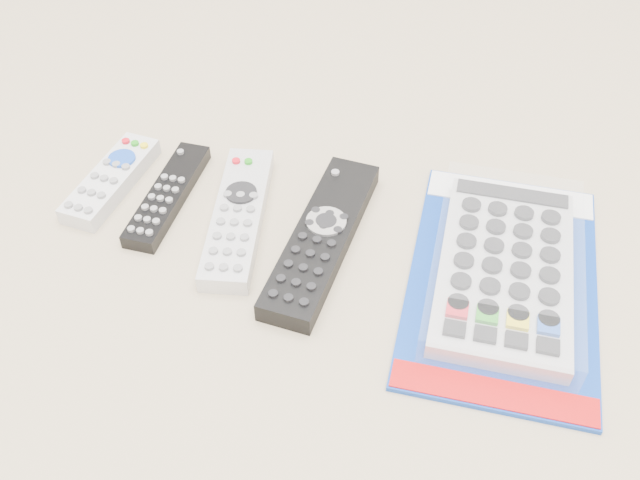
% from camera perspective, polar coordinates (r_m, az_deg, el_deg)
% --- Properties ---
extents(remote_small_grey, '(0.06, 0.15, 0.02)m').
position_cam_1_polar(remote_small_grey, '(0.81, -16.38, 4.66)').
color(remote_small_grey, silver).
rests_on(remote_small_grey, ground).
extents(remote_slim_black, '(0.04, 0.16, 0.02)m').
position_cam_1_polar(remote_slim_black, '(0.78, -12.10, 3.54)').
color(remote_slim_black, black).
rests_on(remote_slim_black, ground).
extents(remote_silver_dvd, '(0.07, 0.20, 0.02)m').
position_cam_1_polar(remote_silver_dvd, '(0.74, -6.57, 1.91)').
color(remote_silver_dvd, silver).
rests_on(remote_silver_dvd, ground).
extents(remote_large_black, '(0.08, 0.23, 0.02)m').
position_cam_1_polar(remote_large_black, '(0.71, 0.15, 0.18)').
color(remote_large_black, black).
rests_on(remote_large_black, ground).
extents(jumbo_remote_packaged, '(0.19, 0.30, 0.04)m').
position_cam_1_polar(jumbo_remote_packaged, '(0.70, 14.60, -2.18)').
color(jumbo_remote_packaged, '#0E369A').
rests_on(jumbo_remote_packaged, ground).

